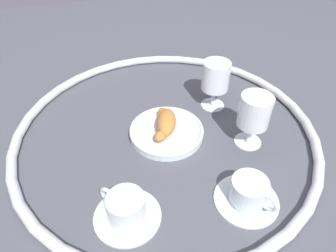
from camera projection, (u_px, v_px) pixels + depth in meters
name	position (u px, v px, depth m)	size (l,w,h in m)	color
ground_plane	(166.00, 133.00, 0.80)	(2.20, 2.20, 0.00)	#4C4F56
table_chrome_rim	(166.00, 129.00, 0.79)	(0.78, 0.78, 0.02)	silver
pastry_plate	(168.00, 131.00, 0.78)	(0.19, 0.19, 0.02)	silver
croissant_large	(167.00, 122.00, 0.77)	(0.13, 0.09, 0.04)	#BC7A38
coffee_cup_near	(249.00, 193.00, 0.62)	(0.14, 0.14, 0.06)	silver
coffee_cup_far	(126.00, 209.00, 0.59)	(0.14, 0.14, 0.06)	silver
juice_glass_left	(215.00, 78.00, 0.83)	(0.08, 0.08, 0.14)	white
juice_glass_right	(254.00, 114.00, 0.71)	(0.08, 0.08, 0.14)	white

